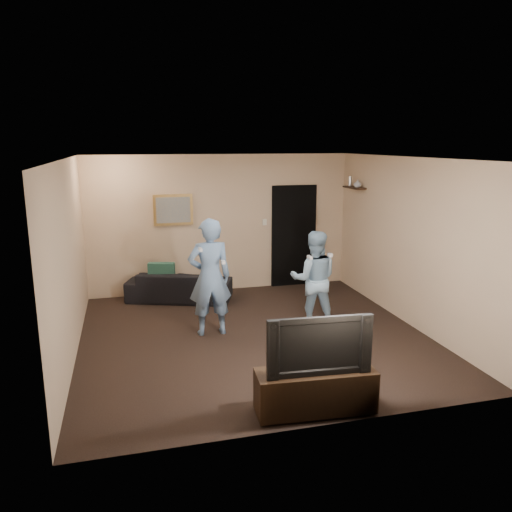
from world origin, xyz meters
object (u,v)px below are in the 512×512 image
object	(u,v)px
tv_console	(315,390)
television	(317,343)
wii_player_left	(210,277)
wii_player_right	(314,279)
sofa	(180,286)

from	to	relation	value
tv_console	television	xyz separation A→B (m)	(0.00, 0.00, 0.54)
television	wii_player_left	distance (m)	2.61
television	wii_player_right	world-z (taller)	wii_player_right
sofa	tv_console	bearing A→B (deg)	122.74
wii_player_right	sofa	bearing A→B (deg)	135.41
wii_player_left	wii_player_right	size ratio (longest dim) A/B	1.16
television	wii_player_left	size ratio (longest dim) A/B	0.63
tv_console	television	size ratio (longest dim) A/B	1.15
wii_player_left	sofa	bearing A→B (deg)	98.85
tv_console	wii_player_right	distance (m)	2.63
sofa	wii_player_right	xyz separation A→B (m)	(1.88, -1.85, 0.49)
sofa	wii_player_right	bearing A→B (deg)	155.35
television	wii_player_right	distance (m)	2.59
sofa	wii_player_right	size ratio (longest dim) A/B	1.22
television	wii_player_right	xyz separation A→B (m)	(0.91, 2.42, -0.04)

